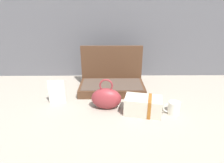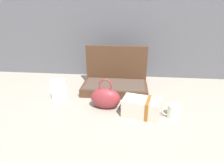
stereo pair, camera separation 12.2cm
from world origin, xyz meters
name	(u,v)px [view 2 (the right image)]	position (x,y,z in m)	size (l,w,h in m)	color
ground_plane	(112,103)	(0.00, 0.00, 0.00)	(6.00, 6.00, 0.00)	#9E9384
open_suitcase	(115,81)	(0.00, 0.24, 0.08)	(0.50, 0.29, 0.33)	#4C301E
teal_pouch_handbag	(106,98)	(-0.04, -0.07, 0.07)	(0.20, 0.12, 0.21)	maroon
cream_toiletry_bag	(142,107)	(0.19, -0.13, 0.05)	(0.25, 0.18, 0.11)	beige
coffee_mug	(173,111)	(0.38, -0.14, 0.04)	(0.11, 0.07, 0.08)	silver
info_card_left	(59,90)	(-0.37, 0.00, 0.09)	(0.11, 0.01, 0.17)	silver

